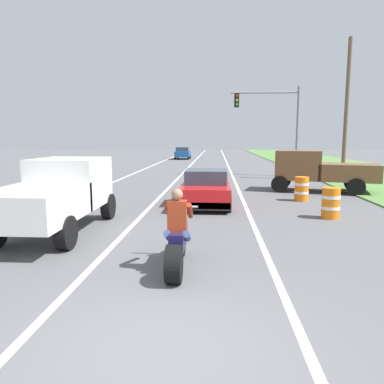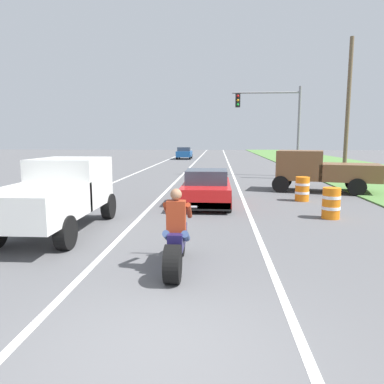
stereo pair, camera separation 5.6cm
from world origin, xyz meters
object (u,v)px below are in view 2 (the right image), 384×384
at_px(pickup_truck_right_shoulder_brown, 320,169).
at_px(distant_car_far_ahead, 184,153).
at_px(sports_car_red, 207,188).
at_px(traffic_light_mast_near, 278,117).
at_px(construction_barrel_mid, 302,189).
at_px(construction_barrel_nearest, 331,203).
at_px(pickup_truck_left_lane_white, 58,192).
at_px(motorcycle_with_rider, 176,241).

xyz_separation_m(pickup_truck_right_shoulder_brown, distant_car_far_ahead, (-9.15, 28.02, -0.33)).
relative_size(sports_car_red, traffic_light_mast_near, 0.72).
bearing_deg(construction_barrel_mid, construction_barrel_nearest, -87.13).
height_order(pickup_truck_left_lane_white, traffic_light_mast_near, traffic_light_mast_near).
xyz_separation_m(sports_car_red, pickup_truck_left_lane_white, (-3.94, -4.52, 0.48)).
height_order(sports_car_red, construction_barrel_nearest, sports_car_red).
height_order(traffic_light_mast_near, construction_barrel_mid, traffic_light_mast_near).
bearing_deg(pickup_truck_left_lane_white, sports_car_red, 48.90).
relative_size(motorcycle_with_rider, sports_car_red, 0.51).
xyz_separation_m(motorcycle_with_rider, sports_car_red, (0.35, 7.33, 0.04)).
height_order(motorcycle_with_rider, construction_barrel_mid, motorcycle_with_rider).
distance_m(motorcycle_with_rider, sports_car_red, 7.34).
distance_m(sports_car_red, pickup_truck_right_shoulder_brown, 6.57).
distance_m(motorcycle_with_rider, pickup_truck_left_lane_white, 4.59).
xyz_separation_m(sports_car_red, construction_barrel_nearest, (4.08, -2.29, -0.13)).
bearing_deg(construction_barrel_mid, traffic_light_mast_near, 87.13).
relative_size(motorcycle_with_rider, construction_barrel_nearest, 2.21).
xyz_separation_m(construction_barrel_nearest, construction_barrel_mid, (-0.17, 3.34, 0.00)).
bearing_deg(pickup_truck_left_lane_white, construction_barrel_mid, 35.34).
distance_m(pickup_truck_right_shoulder_brown, construction_barrel_nearest, 6.27).
height_order(sports_car_red, construction_barrel_mid, sports_car_red).
bearing_deg(construction_barrel_nearest, construction_barrel_mid, 92.87).
bearing_deg(construction_barrel_nearest, traffic_light_mast_near, 88.55).
xyz_separation_m(motorcycle_with_rider, traffic_light_mast_near, (4.77, 18.56, 3.40)).
distance_m(sports_car_red, pickup_truck_left_lane_white, 6.02).
height_order(construction_barrel_mid, distant_car_far_ahead, distant_car_far_ahead).
bearing_deg(pickup_truck_right_shoulder_brown, sports_car_red, -144.38).
distance_m(motorcycle_with_rider, traffic_light_mast_near, 19.47).
xyz_separation_m(motorcycle_with_rider, construction_barrel_nearest, (4.43, 5.04, -0.09)).
xyz_separation_m(pickup_truck_left_lane_white, pickup_truck_right_shoulder_brown, (9.27, 8.34, 0.00)).
xyz_separation_m(pickup_truck_right_shoulder_brown, construction_barrel_mid, (-1.42, -2.77, -0.60)).
xyz_separation_m(construction_barrel_mid, distant_car_far_ahead, (-7.73, 30.79, 0.27)).
relative_size(traffic_light_mast_near, construction_barrel_nearest, 6.00).
bearing_deg(motorcycle_with_rider, distant_car_far_ahead, 95.06).
xyz_separation_m(construction_barrel_nearest, distant_car_far_ahead, (-7.90, 34.13, 0.27)).
bearing_deg(distant_car_far_ahead, construction_barrel_nearest, -76.97).
distance_m(pickup_truck_left_lane_white, pickup_truck_right_shoulder_brown, 12.47).
height_order(traffic_light_mast_near, construction_barrel_nearest, traffic_light_mast_near).
xyz_separation_m(motorcycle_with_rider, distant_car_far_ahead, (-3.47, 39.17, 0.18)).
bearing_deg(pickup_truck_right_shoulder_brown, traffic_light_mast_near, 97.00).
height_order(motorcycle_with_rider, construction_barrel_nearest, motorcycle_with_rider).
distance_m(pickup_truck_left_lane_white, construction_barrel_nearest, 8.34).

